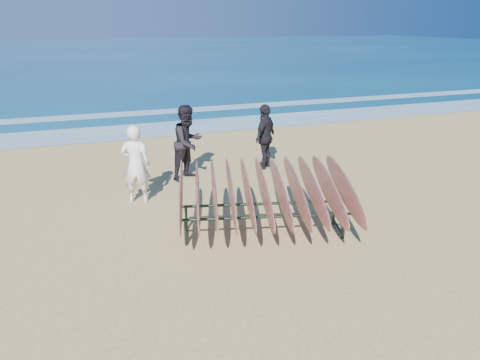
{
  "coord_description": "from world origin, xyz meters",
  "views": [
    {
      "loc": [
        -3.01,
        -7.34,
        3.93
      ],
      "look_at": [
        0.0,
        0.8,
        0.95
      ],
      "focal_mm": 35.0,
      "sensor_mm": 36.0,
      "label": 1
    }
  ],
  "objects_px": {
    "person_dark_a": "(188,142)",
    "person_white": "(136,164)",
    "surfboard_rack": "(264,192)",
    "person_dark_b": "(265,137)"
  },
  "relations": [
    {
      "from": "surfboard_rack",
      "to": "person_dark_b",
      "type": "distance_m",
      "value": 4.31
    },
    {
      "from": "person_dark_a",
      "to": "surfboard_rack",
      "type": "bearing_deg",
      "value": -114.98
    },
    {
      "from": "surfboard_rack",
      "to": "person_dark_a",
      "type": "bearing_deg",
      "value": 112.23
    },
    {
      "from": "person_dark_b",
      "to": "person_white",
      "type": "bearing_deg",
      "value": -22.03
    },
    {
      "from": "person_white",
      "to": "person_dark_a",
      "type": "distance_m",
      "value": 1.93
    },
    {
      "from": "surfboard_rack",
      "to": "person_dark_a",
      "type": "relative_size",
      "value": 1.95
    },
    {
      "from": "person_dark_a",
      "to": "person_white",
      "type": "bearing_deg",
      "value": -173.81
    },
    {
      "from": "surfboard_rack",
      "to": "person_dark_a",
      "type": "height_order",
      "value": "person_dark_a"
    },
    {
      "from": "person_white",
      "to": "person_dark_b",
      "type": "xyz_separation_m",
      "value": [
        3.72,
        1.38,
        0.0
      ]
    },
    {
      "from": "person_dark_a",
      "to": "person_dark_b",
      "type": "distance_m",
      "value": 2.22
    }
  ]
}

